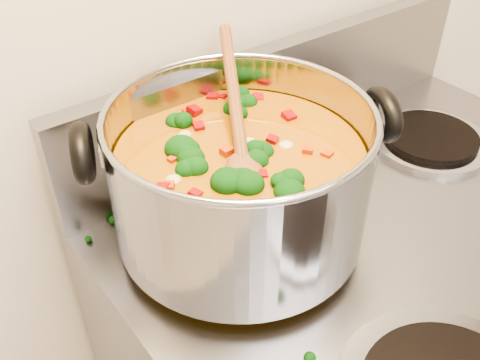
% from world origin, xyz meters
% --- Properties ---
extents(stockpot, '(0.35, 0.30, 0.18)m').
position_xyz_m(stockpot, '(-0.23, 1.32, 1.01)').
color(stockpot, '#A5A5AD').
rests_on(stockpot, electric_range).
extents(wooden_spoon, '(0.16, 0.25, 0.09)m').
position_xyz_m(wooden_spoon, '(-0.22, 1.33, 1.07)').
color(wooden_spoon, brown).
rests_on(wooden_spoon, stockpot).
extents(cooktop_crumbs, '(0.23, 0.31, 0.01)m').
position_xyz_m(cooktop_crumbs, '(-0.11, 1.29, 0.92)').
color(cooktop_crumbs, black).
rests_on(cooktop_crumbs, electric_range).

